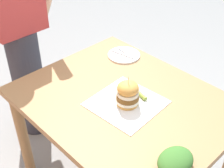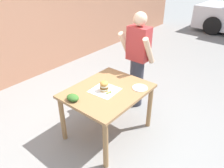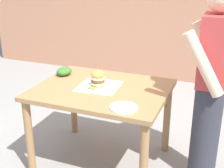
# 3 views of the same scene
# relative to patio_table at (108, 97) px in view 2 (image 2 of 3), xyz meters

# --- Properties ---
(ground_plane) EXTENTS (80.00, 80.00, 0.00)m
(ground_plane) POSITION_rel_patio_table_xyz_m (0.00, 0.00, -0.66)
(ground_plane) COLOR gray
(patio_table) EXTENTS (0.94, 1.18, 0.77)m
(patio_table) POSITION_rel_patio_table_xyz_m (0.00, 0.00, 0.00)
(patio_table) COLOR #9E7247
(patio_table) RESTS_ON ground
(serving_paper) EXTENTS (0.38, 0.38, 0.00)m
(serving_paper) POSITION_rel_patio_table_xyz_m (-0.02, -0.04, 0.12)
(serving_paper) COLOR white
(serving_paper) RESTS_ON patio_table
(sandwich) EXTENTS (0.13, 0.13, 0.18)m
(sandwich) POSITION_rel_patio_table_xyz_m (-0.02, -0.05, 0.19)
(sandwich) COLOR gold
(sandwich) RESTS_ON serving_paper
(pickle_spear) EXTENTS (0.04, 0.08, 0.02)m
(pickle_spear) POSITION_rel_patio_table_xyz_m (0.08, -0.06, 0.13)
(pickle_spear) COLOR #8EA83D
(pickle_spear) RESTS_ON serving_paper
(side_plate_with_forks) EXTENTS (0.22, 0.22, 0.02)m
(side_plate_with_forks) POSITION_rel_patio_table_xyz_m (0.33, 0.33, 0.12)
(side_plate_with_forks) COLOR white
(side_plate_with_forks) RESTS_ON patio_table
(side_salad) EXTENTS (0.18, 0.14, 0.08)m
(side_salad) POSITION_rel_patio_table_xyz_m (-0.18, -0.49, 0.15)
(side_salad) COLOR #386B28
(side_salad) RESTS_ON patio_table
(diner_across_table) EXTENTS (0.55, 0.35, 1.69)m
(diner_across_table) POSITION_rel_patio_table_xyz_m (-0.11, 0.92, 0.23)
(diner_across_table) COLOR #33333D
(diner_across_table) RESTS_ON ground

